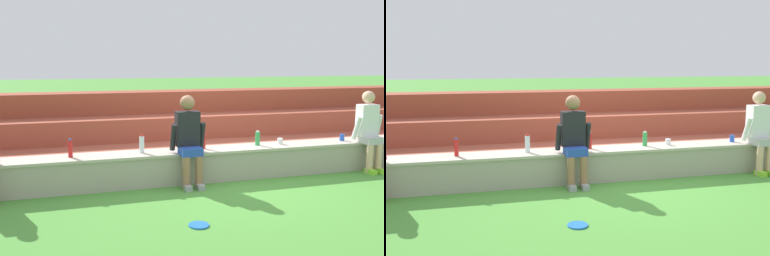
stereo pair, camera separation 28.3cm
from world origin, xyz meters
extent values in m
plane|color=#4C9338|center=(0.00, 0.00, 0.00)|extent=(80.00, 80.00, 0.00)
cube|color=#A8A08E|center=(0.00, 0.26, 0.24)|extent=(9.58, 0.51, 0.48)
cube|color=#BCB39F|center=(0.00, 0.26, 0.47)|extent=(9.62, 0.55, 0.04)
cube|color=#A64F3B|center=(0.00, 1.09, 0.21)|extent=(11.24, 0.70, 0.42)
cube|color=#9F4834|center=(0.00, 1.79, 0.42)|extent=(11.24, 0.70, 0.84)
cube|color=#99422E|center=(0.00, 2.49, 0.63)|extent=(11.24, 0.70, 1.26)
cylinder|color=#996B4C|center=(-0.77, -0.19, 0.24)|extent=(0.11, 0.11, 0.48)
cylinder|color=#996B4C|center=(-0.58, -0.19, 0.24)|extent=(0.11, 0.11, 0.48)
cube|color=#99999E|center=(-0.77, -0.23, 0.04)|extent=(0.10, 0.22, 0.08)
cube|color=#99999E|center=(-0.58, -0.23, 0.04)|extent=(0.10, 0.22, 0.08)
cube|color=#2347B2|center=(-0.67, -0.07, 0.54)|extent=(0.32, 0.30, 0.12)
cube|color=black|center=(-0.67, 0.09, 0.86)|extent=(0.35, 0.20, 0.52)
sphere|color=#996B4C|center=(-0.67, 0.09, 1.25)|extent=(0.22, 0.22, 0.22)
cylinder|color=black|center=(-0.90, 0.07, 0.74)|extent=(0.08, 0.21, 0.42)
cylinder|color=black|center=(-0.45, 0.07, 0.74)|extent=(0.08, 0.19, 0.43)
cylinder|color=#DBAD89|center=(2.41, -0.19, 0.24)|extent=(0.11, 0.11, 0.48)
cylinder|color=#DBAD89|center=(2.59, -0.19, 0.24)|extent=(0.11, 0.11, 0.48)
cube|color=#8CD833|center=(2.41, -0.23, 0.04)|extent=(0.10, 0.22, 0.08)
cube|color=#8CD833|center=(2.59, -0.23, 0.04)|extent=(0.10, 0.22, 0.08)
cube|color=#B2B2B7|center=(2.50, -0.07, 0.54)|extent=(0.30, 0.30, 0.12)
cube|color=white|center=(2.50, 0.05, 0.86)|extent=(0.33, 0.20, 0.54)
sphere|color=#DBAD89|center=(2.50, 0.05, 1.26)|extent=(0.21, 0.21, 0.21)
cylinder|color=white|center=(2.29, 0.03, 0.74)|extent=(0.08, 0.22, 0.42)
cylinder|color=white|center=(2.72, 0.03, 0.74)|extent=(0.08, 0.15, 0.43)
cylinder|color=red|center=(-0.35, 0.30, 0.61)|extent=(0.07, 0.07, 0.25)
cylinder|color=white|center=(-0.35, 0.30, 0.75)|extent=(0.04, 0.04, 0.02)
cylinder|color=red|center=(-2.38, 0.26, 0.61)|extent=(0.06, 0.06, 0.25)
cylinder|color=blue|center=(-2.38, 0.26, 0.75)|extent=(0.04, 0.04, 0.02)
cylinder|color=green|center=(0.58, 0.29, 0.60)|extent=(0.08, 0.08, 0.22)
cylinder|color=white|center=(0.58, 0.29, 0.72)|extent=(0.05, 0.05, 0.02)
cylinder|color=silver|center=(-1.34, 0.27, 0.62)|extent=(0.07, 0.07, 0.25)
cylinder|color=red|center=(-1.34, 0.27, 0.75)|extent=(0.04, 0.04, 0.02)
cylinder|color=white|center=(0.99, 0.28, 0.54)|extent=(0.09, 0.09, 0.10)
cylinder|color=blue|center=(2.17, 0.25, 0.55)|extent=(0.08, 0.08, 0.12)
cylinder|color=blue|center=(-1.03, -1.60, 0.01)|extent=(0.24, 0.24, 0.02)
camera|label=1|loc=(-2.47, -6.11, 1.87)|focal=40.67mm
camera|label=2|loc=(-2.20, -6.18, 1.87)|focal=40.67mm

